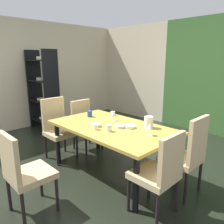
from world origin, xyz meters
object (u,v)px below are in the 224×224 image
object	(u,v)px
wine_glass_north	(113,113)
serving_bowl_rear	(130,126)
pitcher_front	(149,122)
serving_bowl_east	(121,126)
wine_glass_right	(150,126)
chair_left_far	(85,122)
cup_center	(109,128)
dining_table	(112,131)
chair_right_far	(188,153)
display_shelf	(43,91)
serving_bowl_near_window	(96,125)
cup_near_shelf	(113,113)
chair_head_near	(23,170)
cup_west	(96,127)
chair_right_near	(161,171)
chair_left_near	(57,126)
cup_left	(90,114)

from	to	relation	value
wine_glass_north	serving_bowl_rear	xyz separation A→B (m)	(0.42, -0.09, -0.10)
pitcher_front	serving_bowl_east	bearing A→B (deg)	-137.06
wine_glass_right	serving_bowl_rear	bearing A→B (deg)	172.61
chair_left_far	cup_center	world-z (taller)	chair_left_far
dining_table	chair_right_far	world-z (taller)	chair_right_far
display_shelf	serving_bowl_near_window	distance (m)	2.52
wine_glass_right	cup_near_shelf	xyz separation A→B (m)	(-1.03, 0.35, -0.08)
wine_glass_right	serving_bowl_near_window	world-z (taller)	wine_glass_right
display_shelf	chair_head_near	bearing A→B (deg)	-31.54
dining_table	cup_west	xyz separation A→B (m)	(-0.03, -0.28, 0.11)
wine_glass_right	serving_bowl_rear	world-z (taller)	wine_glass_right
chair_right_near	cup_west	distance (m)	1.08
chair_left_near	wine_glass_right	xyz separation A→B (m)	(1.65, 0.35, 0.29)
serving_bowl_near_window	cup_near_shelf	bearing A→B (deg)	114.47
dining_table	pitcher_front	size ratio (longest dim) A/B	11.12
cup_near_shelf	cup_center	bearing A→B (deg)	-48.25
serving_bowl_near_window	cup_near_shelf	size ratio (longest dim) A/B	1.58
chair_right_near	chair_right_far	bearing A→B (deg)	-0.57
chair_right_near	cup_left	bearing A→B (deg)	77.17
display_shelf	pitcher_front	bearing A→B (deg)	0.38
serving_bowl_near_window	pitcher_front	world-z (taller)	pitcher_front
dining_table	serving_bowl_rear	world-z (taller)	serving_bowl_rear
cup_left	chair_right_far	bearing A→B (deg)	6.99
serving_bowl_east	cup_left	world-z (taller)	cup_left
serving_bowl_near_window	cup_west	distance (m)	0.14
chair_left_far	cup_west	world-z (taller)	chair_left_far
chair_right_near	cup_center	xyz separation A→B (m)	(-0.88, 0.09, 0.25)
wine_glass_right	dining_table	bearing A→B (deg)	-174.12
dining_table	chair_left_near	world-z (taller)	chair_left_near
chair_left_far	cup_center	bearing A→B (deg)	67.26
chair_left_near	serving_bowl_east	distance (m)	1.23
chair_left_near	chair_left_far	world-z (taller)	chair_left_near
serving_bowl_near_window	cup_west	xyz separation A→B (m)	(0.10, -0.10, 0.02)
dining_table	pitcher_front	xyz separation A→B (m)	(0.43, 0.30, 0.16)
chair_right_far	pitcher_front	bearing A→B (deg)	88.75
chair_left_near	wine_glass_right	size ratio (longest dim) A/B	6.61
serving_bowl_east	chair_right_near	bearing A→B (deg)	-19.98
chair_left_near	serving_bowl_near_window	world-z (taller)	chair_left_near
dining_table	cup_left	world-z (taller)	cup_left
chair_head_near	serving_bowl_near_window	bearing A→B (deg)	96.85
dining_table	chair_left_far	size ratio (longest dim) A/B	2.00
wine_glass_north	serving_bowl_east	size ratio (longest dim) A/B	1.03
chair_left_far	cup_left	size ratio (longest dim) A/B	9.18
wine_glass_right	serving_bowl_near_window	xyz separation A→B (m)	(-0.75, -0.25, -0.10)
serving_bowl_near_window	display_shelf	bearing A→B (deg)	169.30
serving_bowl_east	cup_center	world-z (taller)	cup_center
display_shelf	wine_glass_right	size ratio (longest dim) A/B	12.01
chair_left_near	display_shelf	bearing A→B (deg)	-109.99
cup_center	dining_table	bearing A→B (deg)	125.91
chair_head_near	wine_glass_north	world-z (taller)	chair_head_near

